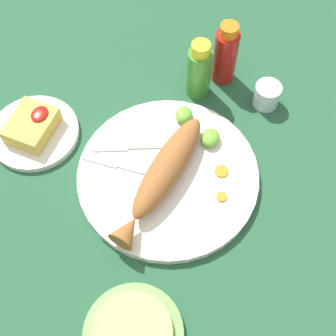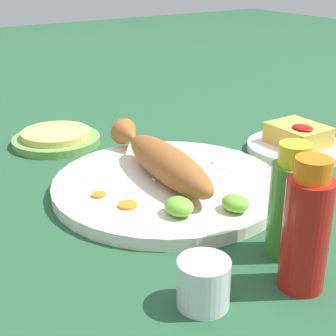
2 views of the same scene
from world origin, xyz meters
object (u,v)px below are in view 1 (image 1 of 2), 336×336
at_px(main_plate, 168,175).
at_px(side_plate_fries, 35,133).
at_px(fried_fish, 163,175).
at_px(salt_cup, 266,96).
at_px(hot_sauce_bottle_green, 199,71).
at_px(fork_far, 132,147).
at_px(fork_near, 122,166).
at_px(tortilla_plate, 133,334).
at_px(hot_sauce_bottle_red, 225,55).

relative_size(main_plate, side_plate_fries, 1.94).
height_order(fried_fish, salt_cup, fried_fish).
bearing_deg(fried_fish, hot_sauce_bottle_green, 11.23).
relative_size(fork_far, salt_cup, 3.19).
xyz_separation_m(fork_near, side_plate_fries, (0.01, 0.20, -0.01)).
distance_m(side_plate_fries, tortilla_plate, 0.45).
xyz_separation_m(fork_near, salt_cup, (0.27, -0.21, 0.00)).
height_order(fork_near, tortilla_plate, fork_near).
bearing_deg(tortilla_plate, side_plate_fries, 51.13).
xyz_separation_m(fork_near, tortilla_plate, (-0.27, -0.15, -0.01)).
distance_m(main_plate, salt_cup, 0.27).
xyz_separation_m(fork_far, side_plate_fries, (-0.04, 0.20, -0.01)).
bearing_deg(fried_fish, salt_cup, -18.54).
distance_m(fork_far, hot_sauce_bottle_green, 0.21).
bearing_deg(tortilla_plate, hot_sauce_bottle_red, 4.47).
distance_m(fork_far, tortilla_plate, 0.35).
bearing_deg(side_plate_fries, hot_sauce_bottle_red, -46.30).
xyz_separation_m(fried_fish, fork_far, (0.05, 0.08, -0.02)).
xyz_separation_m(main_plate, fried_fish, (-0.02, 0.00, 0.04)).
bearing_deg(hot_sauce_bottle_green, side_plate_fries, 131.13).
height_order(hot_sauce_bottle_red, hot_sauce_bottle_green, hot_sauce_bottle_red).
bearing_deg(fork_far, fork_near, 65.84).
xyz_separation_m(hot_sauce_bottle_red, tortilla_plate, (-0.57, -0.04, -0.06)).
bearing_deg(hot_sauce_bottle_green, fork_far, 161.67).
distance_m(hot_sauce_bottle_red, side_plate_fries, 0.42).
xyz_separation_m(fried_fish, hot_sauce_bottle_green, (0.24, 0.02, 0.02)).
distance_m(main_plate, hot_sauce_bottle_red, 0.29).
height_order(fork_near, side_plate_fries, fork_near).
bearing_deg(fork_far, hot_sauce_bottle_green, -132.56).
height_order(hot_sauce_bottle_red, side_plate_fries, hot_sauce_bottle_red).
distance_m(main_plate, tortilla_plate, 0.30).
xyz_separation_m(main_plate, fork_near, (-0.02, 0.09, 0.01)).
bearing_deg(side_plate_fries, tortilla_plate, -128.87).
bearing_deg(hot_sauce_bottle_green, tortilla_plate, -170.97).
xyz_separation_m(main_plate, fork_far, (0.03, 0.09, 0.01)).
distance_m(main_plate, hot_sauce_bottle_green, 0.23).
distance_m(fried_fish, fork_near, 0.09).
bearing_deg(salt_cup, fork_far, 136.38).
distance_m(fork_near, hot_sauce_bottle_red, 0.32).
relative_size(fork_near, salt_cup, 3.39).
bearing_deg(hot_sauce_bottle_green, main_plate, -174.20).
xyz_separation_m(fork_far, hot_sauce_bottle_red, (0.25, -0.10, 0.05)).
height_order(hot_sauce_bottle_red, salt_cup, hot_sauce_bottle_red).
relative_size(hot_sauce_bottle_red, side_plate_fries, 0.83).
relative_size(main_plate, tortilla_plate, 2.12).
xyz_separation_m(fork_far, hot_sauce_bottle_green, (0.19, -0.06, 0.04)).
xyz_separation_m(hot_sauce_bottle_green, side_plate_fries, (-0.23, 0.27, -0.06)).
bearing_deg(fork_near, salt_cup, -132.55).
distance_m(fork_near, fork_far, 0.05).
relative_size(main_plate, salt_cup, 6.35).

